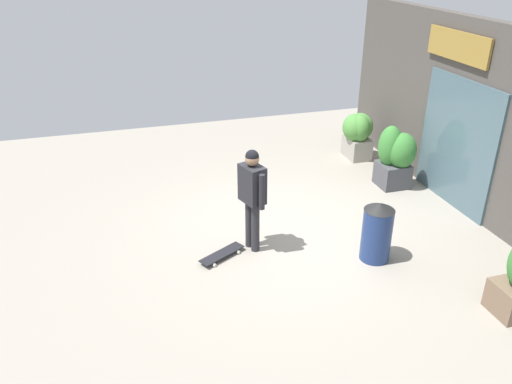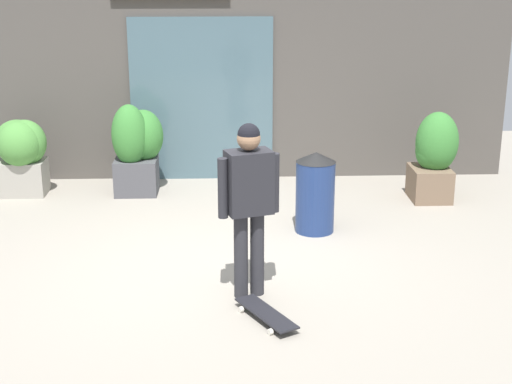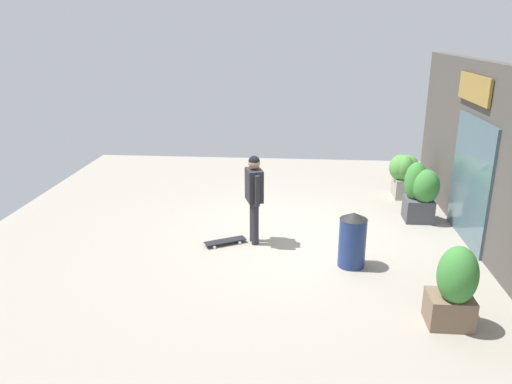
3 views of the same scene
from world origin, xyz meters
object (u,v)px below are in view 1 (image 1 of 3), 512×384
Objects in this scene: skateboard at (222,254)px; planter_box_right at (358,131)px; skateboarder at (252,190)px; planter_box_mid at (395,156)px; trash_bin at (377,231)px.

planter_box_right is at bearing -169.98° from skateboard.
skateboarder reaches higher than planter_box_mid.
planter_box_right is at bearing -178.85° from planter_box_mid.
skateboarder reaches higher than skateboard.
skateboard is 4.85m from planter_box_right.
skateboarder is 4.35m from planter_box_right.
planter_box_mid reaches higher than skateboard.
skateboarder is 3.55m from planter_box_mid.
skateboarder is at bearing -115.57° from trash_bin.
trash_bin is at bearing -22.50° from planter_box_right.
skateboarder reaches higher than planter_box_right.
skateboard is at bearing -3.70° from skateboarder.
trash_bin is (2.19, -1.56, -0.16)m from planter_box_mid.
skateboard is 2.35m from trash_bin.
planter_box_right is 1.08× the size of trash_bin.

